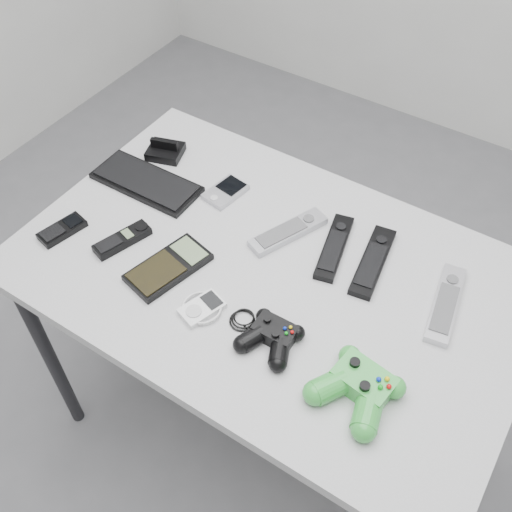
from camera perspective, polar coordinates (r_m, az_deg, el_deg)
The scene contains 15 objects.
floor at distance 2.04m, azimuth 1.98°, elevation -14.21°, with size 3.50×3.50×0.00m, color slate.
desk at distance 1.42m, azimuth 1.35°, elevation -3.02°, with size 1.15×0.74×0.77m.
pda_keyboard at distance 1.58m, azimuth -10.41°, elevation 6.96°, with size 0.29×0.12×0.02m, color black.
dock_bracket at distance 1.66m, azimuth -8.68°, elevation 10.16°, with size 0.09×0.08×0.05m, color black.
pda at distance 1.53m, azimuth -2.93°, elevation 6.16°, with size 0.07×0.11×0.02m, color #A6A6AD.
remote_silver_a at distance 1.43m, azimuth 3.08°, elevation 2.36°, with size 0.05×0.20×0.02m, color #A6A6AD.
remote_black_a at distance 1.41m, azimuth 7.46°, elevation 0.88°, with size 0.05×0.20×0.02m, color black.
remote_black_b at distance 1.39m, azimuth 11.08°, elevation -0.47°, with size 0.05×0.22×0.02m, color black.
remote_silver_b at distance 1.36m, azimuth 17.62°, elevation -4.32°, with size 0.05×0.22×0.02m, color #B4B3BA.
mobile_phone at distance 1.51m, azimuth -17.99°, elevation 2.42°, with size 0.05×0.11×0.02m, color black.
cordless_handset at distance 1.45m, azimuth -12.62°, elevation 1.55°, with size 0.04×0.14×0.02m, color black.
calculator at distance 1.37m, azimuth -8.35°, elevation -1.02°, with size 0.10×0.19×0.02m, color black.
mp3_player at distance 1.29m, azimuth -5.19°, elevation -4.94°, with size 0.09×0.09×0.02m, color silver.
controller_black at distance 1.23m, azimuth 1.51°, elevation -7.57°, with size 0.21×0.13×0.04m, color black, non-canonical shape.
controller_green at distance 1.18m, azimuth 9.75°, elevation -12.13°, with size 0.16×0.17×0.05m, color #279129, non-canonical shape.
Camera 1 is at (0.44, -0.81, 1.82)m, focal length 42.00 mm.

